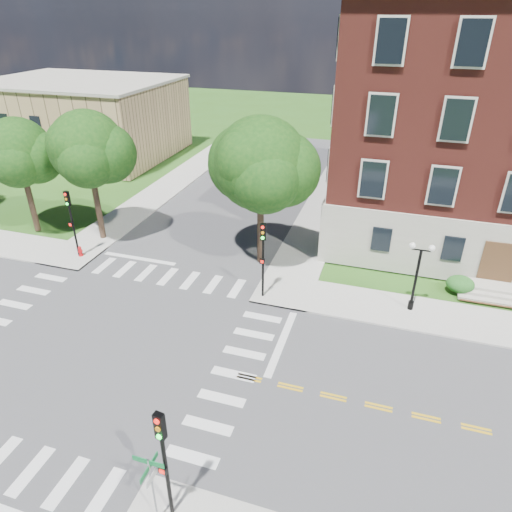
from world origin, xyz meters
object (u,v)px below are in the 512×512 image
(traffic_signal_ne, at_px, (263,251))
(twin_lamp_west, at_px, (417,273))
(traffic_signal_se, at_px, (164,454))
(fire_hydrant, at_px, (80,251))
(street_sign_pole, at_px, (151,479))
(traffic_signal_nw, at_px, (71,216))

(traffic_signal_ne, relative_size, twin_lamp_west, 1.13)
(traffic_signal_se, xyz_separation_m, fire_hydrant, (-14.54, 14.89, -2.72))
(street_sign_pole, relative_size, fire_hydrant, 4.13)
(traffic_signal_nw, relative_size, street_sign_pole, 1.55)
(traffic_signal_ne, bearing_deg, fire_hydrant, 175.76)
(street_sign_pole, distance_m, fire_hydrant, 20.94)
(traffic_signal_se, relative_size, traffic_signal_nw, 1.00)
(traffic_signal_ne, bearing_deg, twin_lamp_west, 8.48)
(traffic_signal_se, xyz_separation_m, traffic_signal_nw, (-14.66, 14.84, 0.00))
(traffic_signal_se, bearing_deg, street_sign_pole, -131.75)
(traffic_signal_nw, distance_m, fire_hydrant, 2.72)
(twin_lamp_west, xyz_separation_m, street_sign_pole, (-8.00, -15.53, -0.21))
(fire_hydrant, bearing_deg, traffic_signal_se, -45.68)
(street_sign_pole, bearing_deg, traffic_signal_se, 48.25)
(traffic_signal_ne, distance_m, street_sign_pole, 14.29)
(traffic_signal_se, xyz_separation_m, twin_lamp_west, (7.67, 15.16, -0.66))
(twin_lamp_west, bearing_deg, traffic_signal_nw, -179.20)
(traffic_signal_se, xyz_separation_m, street_sign_pole, (-0.33, -0.37, -0.88))
(traffic_signal_ne, relative_size, fire_hydrant, 6.40)
(street_sign_pole, bearing_deg, twin_lamp_west, 62.74)
(traffic_signal_ne, relative_size, street_sign_pole, 1.55)
(traffic_signal_ne, bearing_deg, street_sign_pole, -87.78)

